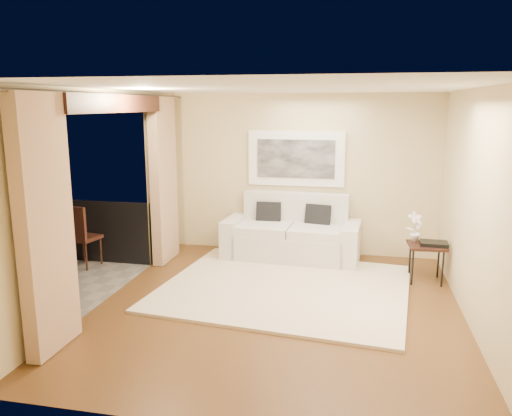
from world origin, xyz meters
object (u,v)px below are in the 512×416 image
(sofa, at_px, (292,236))
(bistro_table, at_px, (32,238))
(side_table, at_px, (427,248))
(balcony_chair_far, at_px, (79,232))
(ice_bucket, at_px, (24,224))
(orchid, at_px, (415,227))

(sofa, relative_size, bistro_table, 2.80)
(side_table, bearing_deg, balcony_chair_far, -174.89)
(sofa, height_order, balcony_chair_far, sofa)
(sofa, bearing_deg, ice_bucket, -145.30)
(orchid, relative_size, ice_bucket, 2.26)
(bistro_table, distance_m, ice_bucket, 0.25)
(orchid, height_order, bistro_table, orchid)
(bistro_table, bearing_deg, balcony_chair_far, 83.10)
(bistro_table, xyz_separation_m, ice_bucket, (-0.16, 0.07, 0.18))
(sofa, distance_m, side_table, 2.17)
(sofa, xyz_separation_m, bistro_table, (-3.28, -2.15, 0.35))
(ice_bucket, bearing_deg, side_table, 13.78)
(side_table, distance_m, orchid, 0.35)
(side_table, height_order, bistro_table, bistro_table)
(bistro_table, bearing_deg, ice_bucket, 154.37)
(side_table, distance_m, bistro_table, 5.51)
(bistro_table, bearing_deg, side_table, 14.92)
(sofa, xyz_separation_m, side_table, (2.04, -0.73, 0.12))
(side_table, relative_size, bistro_table, 0.69)
(side_table, xyz_separation_m, bistro_table, (-5.32, -1.42, 0.23))
(orchid, bearing_deg, bistro_table, -163.49)
(side_table, relative_size, balcony_chair_far, 0.55)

